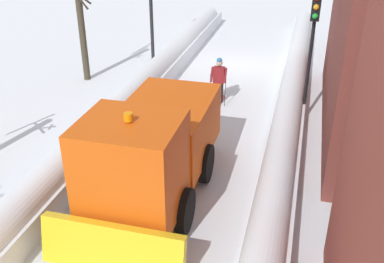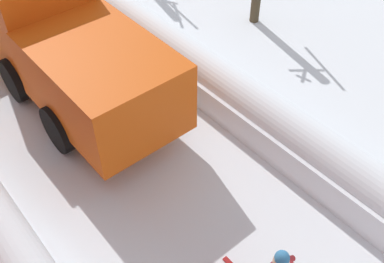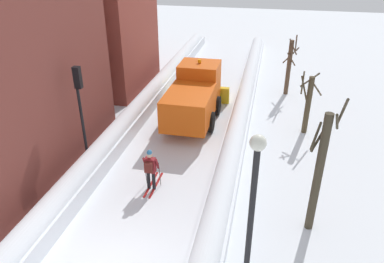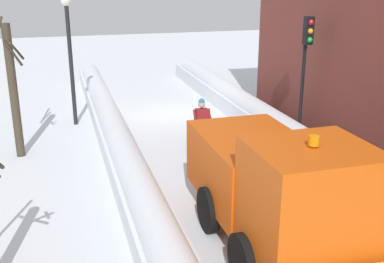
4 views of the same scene
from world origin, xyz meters
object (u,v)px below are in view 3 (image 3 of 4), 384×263
Objects in this scene: skier at (150,168)px; traffic_light_pole at (80,99)px; plow_truck at (194,96)px; bare_tree_far at (289,66)px; bare_tree_near at (319,171)px; street_lamp at (253,201)px; bare_tree_mid at (308,103)px.

skier is 4.08m from traffic_light_pole.
traffic_light_pole is (-3.63, -5.49, 1.72)m from plow_truck.
bare_tree_near is at bearing -86.93° from bare_tree_far.
bare_tree_near is at bearing -9.08° from skier.
bare_tree_far reaches higher than skier.
bare_tree_far is at bearing 46.12° from plow_truck.
traffic_light_pole is (-3.25, 1.11, 2.20)m from skier.
plow_truck is 9.54m from bare_tree_near.
skier is 0.35× the size of street_lamp.
plow_truck is 1.31× the size of traffic_light_pole.
traffic_light_pole reaches higher than bare_tree_far.
bare_tree_mid is (0.19, 7.45, -0.69)m from bare_tree_near.
street_lamp reaches higher than bare_tree_mid.
skier is 0.40× the size of traffic_light_pole.
traffic_light_pole is 1.44× the size of bare_tree_mid.
skier is 0.35× the size of bare_tree_near.
bare_tree_mid is (5.93, -0.12, 0.18)m from plow_truck.
skier is at bearing 170.92° from bare_tree_near.
street_lamp is 16.09m from bare_tree_far.
skier is 0.57× the size of bare_tree_mid.
plow_truck is 7.30m from bare_tree_far.
traffic_light_pole is 0.89× the size of bare_tree_near.
bare_tree_mid reaches higher than skier.
bare_tree_near is at bearing -91.43° from bare_tree_mid.
bare_tree_mid reaches higher than plow_truck.
plow_truck is at bearing 86.75° from skier.
skier is 6.34m from bare_tree_near.
bare_tree_far is at bearing 85.36° from street_lamp.
bare_tree_mid is (6.30, 6.47, 0.66)m from skier.
bare_tree_near is 7.49m from bare_tree_mid.
plow_truck is at bearing 56.54° from traffic_light_pole.
plow_truck is 1.17× the size of bare_tree_near.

